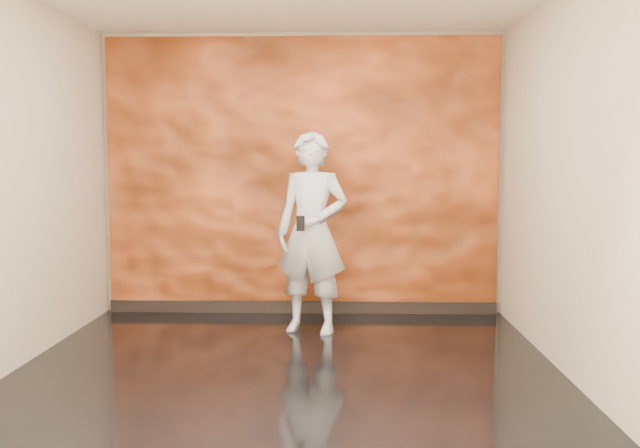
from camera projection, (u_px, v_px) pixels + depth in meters
The scene contains 5 objects.
room at pixel (287, 179), 5.17m from camera, with size 4.02×4.02×2.81m.
feature_wall at pixel (302, 176), 7.12m from camera, with size 3.90×0.06×2.75m, color orange.
baseboard at pixel (302, 307), 7.20m from camera, with size 3.90×0.04×0.12m, color black.
man at pixel (312, 233), 6.33m from camera, with size 0.65×0.43×1.79m, color #A4ABB4.
phone at pixel (300, 223), 6.10m from camera, with size 0.07×0.01×0.13m, color black.
Camera 1 is at (0.40, -5.17, 1.53)m, focal length 40.00 mm.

